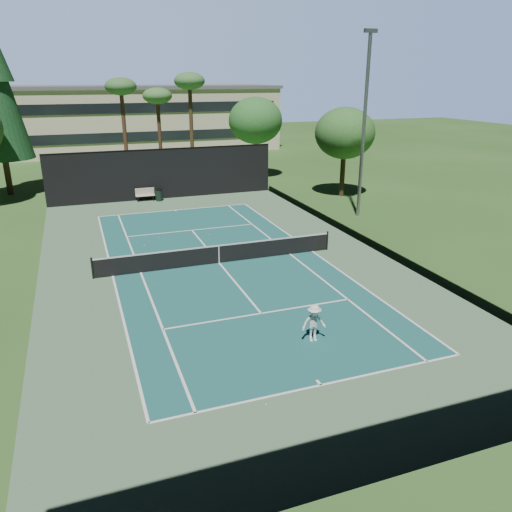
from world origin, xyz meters
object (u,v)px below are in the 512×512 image
(tennis_ball_b, at_px, (144,245))
(tennis_ball_d, at_px, (159,238))
(tennis_ball_c, at_px, (210,235))
(park_bench, at_px, (145,194))
(tennis_net, at_px, (219,253))
(trash_bin, at_px, (159,195))
(tennis_ball_a, at_px, (266,405))
(player, at_px, (314,323))

(tennis_ball_b, relative_size, tennis_ball_d, 1.22)
(tennis_ball_c, relative_size, park_bench, 0.04)
(tennis_net, distance_m, tennis_ball_b, 5.47)
(tennis_net, height_order, trash_bin, tennis_net)
(tennis_ball_d, height_order, park_bench, park_bench)
(tennis_ball_a, bearing_deg, trash_bin, 87.06)
(tennis_ball_d, bearing_deg, tennis_ball_c, -8.00)
(tennis_ball_d, bearing_deg, trash_bin, 80.38)
(tennis_ball_c, distance_m, trash_bin, 10.35)
(tennis_ball_a, bearing_deg, tennis_ball_d, 90.81)
(tennis_net, bearing_deg, park_bench, 95.93)
(trash_bin, bearing_deg, tennis_ball_a, -92.94)
(tennis_ball_a, xyz_separation_m, park_bench, (0.39, 27.95, 0.52))
(tennis_net, xyz_separation_m, trash_bin, (-0.61, 15.30, -0.08))
(tennis_net, distance_m, trash_bin, 15.31)
(tennis_ball_d, bearing_deg, park_bench, 86.41)
(tennis_net, distance_m, tennis_ball_d, 5.96)
(player, relative_size, trash_bin, 1.55)
(tennis_ball_a, bearing_deg, tennis_net, 80.61)
(trash_bin, bearing_deg, tennis_ball_c, -82.06)
(player, height_order, tennis_ball_d, player)
(tennis_ball_b, distance_m, tennis_ball_c, 4.22)
(player, xyz_separation_m, park_bench, (-2.69, 24.88, -0.19))
(player, distance_m, tennis_ball_d, 15.05)
(tennis_ball_b, xyz_separation_m, park_bench, (1.70, 11.41, 0.51))
(player, bearing_deg, park_bench, 100.99)
(tennis_ball_a, relative_size, tennis_ball_b, 0.84)
(tennis_ball_d, bearing_deg, tennis_ball_a, -89.19)
(trash_bin, bearing_deg, tennis_ball_d, -99.62)
(tennis_net, xyz_separation_m, park_bench, (-1.63, 15.71, -0.01))
(tennis_net, bearing_deg, trash_bin, 92.29)
(trash_bin, bearing_deg, tennis_net, -87.71)
(player, distance_m, tennis_ball_b, 14.19)
(tennis_ball_d, bearing_deg, tennis_ball_b, -131.92)
(tennis_ball_c, xyz_separation_m, trash_bin, (-1.43, 10.24, 0.45))
(tennis_ball_a, height_order, trash_bin, trash_bin)
(tennis_ball_c, bearing_deg, tennis_ball_a, -99.34)
(player, bearing_deg, tennis_net, 101.38)
(tennis_ball_d, distance_m, park_bench, 10.26)
(park_bench, bearing_deg, player, -83.84)
(tennis_ball_b, bearing_deg, tennis_ball_d, 48.08)
(player, bearing_deg, tennis_ball_b, 112.86)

